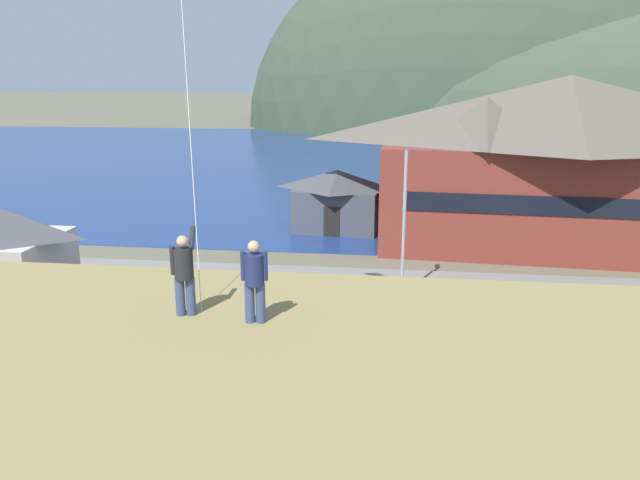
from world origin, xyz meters
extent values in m
plane|color=#66604C|center=(0.00, 0.00, 0.00)|extent=(600.00, 600.00, 0.00)
cube|color=gray|center=(0.00, 5.00, 0.05)|extent=(40.00, 20.00, 0.10)
cube|color=navy|center=(0.00, 60.00, 0.01)|extent=(360.00, 84.00, 0.03)
ellipsoid|color=#3D4C38|center=(22.82, 112.06, 0.00)|extent=(102.15, 57.44, 81.39)
ellipsoid|color=#42513D|center=(36.90, 114.86, 0.00)|extent=(114.34, 71.58, 57.65)
cube|color=brown|center=(12.73, 21.36, 3.29)|extent=(22.48, 10.70, 6.57)
cube|color=black|center=(12.42, 16.70, 3.62)|extent=(18.59, 1.32, 1.10)
pyramid|color=#60564C|center=(12.73, 21.36, 8.66)|extent=(23.85, 11.71, 4.17)
pyramid|color=#60564C|center=(7.70, 20.07, 8.05)|extent=(5.42, 5.42, 2.92)
cube|color=#474C56|center=(-1.62, 24.06, 1.49)|extent=(6.21, 4.41, 2.99)
pyramid|color=#47474C|center=(-1.62, 24.06, 3.66)|extent=(6.71, 4.84, 1.34)
cube|color=black|center=(-1.83, 22.13, 1.05)|extent=(1.10, 0.18, 2.09)
cube|color=#70604C|center=(0.04, 32.63, 0.35)|extent=(3.20, 11.26, 0.70)
cube|color=#23564C|center=(-3.30, 29.80, 0.45)|extent=(2.77, 6.52, 0.90)
cube|color=#33665B|center=(-3.30, 29.80, 0.98)|extent=(2.68, 6.33, 0.16)
cube|color=silver|center=(-3.35, 29.33, 1.61)|extent=(1.63, 2.05, 1.10)
cube|color=slate|center=(5.44, 6.66, 0.82)|extent=(4.24, 1.89, 0.80)
cube|color=#5B5B5F|center=(5.29, 6.66, 1.57)|extent=(2.13, 1.64, 0.70)
cube|color=black|center=(5.29, 6.66, 1.54)|extent=(2.18, 1.68, 0.32)
cylinder|color=black|center=(6.83, 5.78, 0.42)|extent=(0.64, 0.23, 0.64)
cylinder|color=black|center=(6.79, 7.61, 0.42)|extent=(0.64, 0.23, 0.64)
cylinder|color=black|center=(4.10, 5.72, 0.42)|extent=(0.64, 0.23, 0.64)
cylinder|color=black|center=(4.06, 7.55, 0.42)|extent=(0.64, 0.23, 0.64)
cube|color=red|center=(-11.66, 0.58, 0.82)|extent=(4.33, 2.13, 0.80)
cube|color=#B11A15|center=(-11.81, 0.59, 1.57)|extent=(2.22, 1.76, 0.70)
cube|color=black|center=(-11.81, 0.59, 1.54)|extent=(2.27, 1.80, 0.32)
cylinder|color=black|center=(-10.37, -0.44, 0.42)|extent=(0.66, 0.27, 0.64)
cylinder|color=black|center=(-10.22, 1.39, 0.42)|extent=(0.66, 0.27, 0.64)
cube|color=slate|center=(-4.70, 0.39, 0.82)|extent=(4.33, 2.13, 0.80)
cube|color=#5B5B5F|center=(-4.85, 0.38, 1.57)|extent=(2.22, 1.76, 0.70)
cube|color=black|center=(-4.85, 0.38, 1.54)|extent=(2.27, 1.80, 0.32)
cylinder|color=black|center=(-3.27, -0.42, 0.42)|extent=(0.66, 0.27, 0.64)
cylinder|color=black|center=(-3.42, 1.41, 0.42)|extent=(0.66, 0.27, 0.64)
cylinder|color=black|center=(-5.99, -0.64, 0.42)|extent=(0.66, 0.27, 0.64)
cylinder|color=black|center=(-6.14, 1.19, 0.42)|extent=(0.66, 0.27, 0.64)
cube|color=silver|center=(6.13, 0.61, 0.82)|extent=(4.20, 1.80, 0.80)
cube|color=beige|center=(5.98, 0.61, 1.57)|extent=(2.10, 1.60, 0.70)
cube|color=black|center=(5.98, 0.61, 1.54)|extent=(2.14, 1.63, 0.32)
cylinder|color=black|center=(7.49, -0.31, 0.42)|extent=(0.64, 0.22, 0.64)
cylinder|color=black|center=(7.49, 1.53, 0.42)|extent=(0.64, 0.22, 0.64)
cylinder|color=black|center=(4.76, -0.31, 0.42)|extent=(0.64, 0.22, 0.64)
cylinder|color=black|center=(4.76, 1.52, 0.42)|extent=(0.64, 0.22, 0.64)
cube|color=navy|center=(-0.21, 6.16, 0.82)|extent=(4.22, 1.85, 0.80)
cube|color=navy|center=(-0.36, 6.16, 1.57)|extent=(2.12, 1.63, 0.70)
cube|color=black|center=(-0.36, 6.16, 1.54)|extent=(2.16, 1.66, 0.32)
cylinder|color=black|center=(1.16, 5.26, 0.42)|extent=(0.64, 0.23, 0.64)
cylinder|color=black|center=(1.14, 7.09, 0.42)|extent=(0.64, 0.23, 0.64)
cylinder|color=black|center=(-1.57, 5.22, 0.42)|extent=(0.64, 0.23, 0.64)
cylinder|color=black|center=(-1.59, 7.06, 0.42)|extent=(0.64, 0.23, 0.64)
cube|color=black|center=(12.84, 6.96, 0.82)|extent=(4.24, 1.91, 0.80)
cube|color=black|center=(12.69, 6.96, 1.57)|extent=(2.14, 1.65, 0.70)
cube|color=black|center=(12.69, 6.96, 1.54)|extent=(2.18, 1.69, 0.32)
cylinder|color=black|center=(11.49, 6.01, 0.42)|extent=(0.65, 0.24, 0.64)
cylinder|color=black|center=(11.45, 7.84, 0.42)|extent=(0.65, 0.24, 0.64)
cube|color=black|center=(0.78, -0.03, 0.82)|extent=(4.35, 2.20, 0.80)
cube|color=black|center=(0.63, -0.04, 1.57)|extent=(2.24, 1.80, 0.70)
cube|color=black|center=(0.63, -0.04, 1.54)|extent=(2.29, 1.83, 0.32)
cylinder|color=black|center=(2.23, -0.81, 0.42)|extent=(0.66, 0.28, 0.64)
cylinder|color=black|center=(2.05, 1.02, 0.42)|extent=(0.66, 0.28, 0.64)
cylinder|color=black|center=(-0.49, -1.07, 0.42)|extent=(0.66, 0.28, 0.64)
cylinder|color=black|center=(-0.66, 0.75, 0.42)|extent=(0.66, 0.28, 0.64)
cube|color=navy|center=(-9.43, 6.69, 0.82)|extent=(4.25, 1.91, 0.80)
cube|color=navy|center=(-9.58, 6.69, 1.57)|extent=(2.14, 1.66, 0.70)
cube|color=black|center=(-9.58, 6.69, 1.54)|extent=(2.18, 1.69, 0.32)
cylinder|color=black|center=(-8.04, 5.81, 0.42)|extent=(0.65, 0.24, 0.64)
cylinder|color=black|center=(-8.09, 7.65, 0.42)|extent=(0.65, 0.24, 0.64)
cylinder|color=black|center=(-10.77, 5.74, 0.42)|extent=(0.65, 0.24, 0.64)
cylinder|color=black|center=(-10.82, 7.58, 0.42)|extent=(0.65, 0.24, 0.64)
cylinder|color=#ADADB2|center=(2.95, 10.50, 3.75)|extent=(0.16, 0.16, 7.30)
cube|color=#4C4C51|center=(2.95, 10.85, 7.30)|extent=(0.24, 0.70, 0.20)
cylinder|color=#384770|center=(-1.84, -7.54, 6.40)|extent=(0.20, 0.20, 0.82)
cylinder|color=#384770|center=(-1.62, -7.50, 6.40)|extent=(0.20, 0.20, 0.82)
cylinder|color=#232328|center=(-1.73, -7.52, 7.13)|extent=(0.40, 0.40, 0.64)
sphere|color=tan|center=(-1.73, -7.52, 7.61)|extent=(0.24, 0.24, 0.24)
cylinder|color=#232328|center=(-1.59, -7.31, 7.63)|extent=(0.22, 0.57, 0.43)
cylinder|color=#232328|center=(-1.94, -7.57, 7.20)|extent=(0.11, 0.11, 0.60)
cylinder|color=#384770|center=(-0.29, -7.75, 6.40)|extent=(0.20, 0.20, 0.82)
cylinder|color=#384770|center=(-0.07, -7.72, 6.40)|extent=(0.20, 0.20, 0.82)
cylinder|color=navy|center=(-0.18, -7.73, 7.13)|extent=(0.40, 0.40, 0.64)
sphere|color=tan|center=(-0.18, -7.73, 7.61)|extent=(0.24, 0.24, 0.24)
cylinder|color=navy|center=(-0.40, -7.76, 7.20)|extent=(0.11, 0.11, 0.60)
cylinder|color=navy|center=(0.04, -7.71, 7.20)|extent=(0.11, 0.11, 0.60)
camera|label=1|loc=(2.69, -19.79, 11.02)|focal=35.91mm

